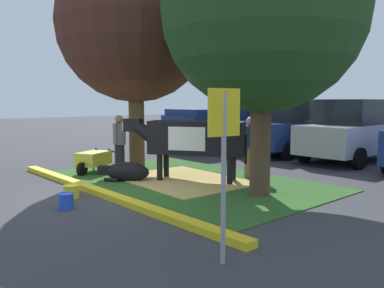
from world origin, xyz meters
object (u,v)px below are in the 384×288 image
(hatchback_white, at_px, (292,128))
(person_handler, at_px, (120,143))
(pickup_truck_black, at_px, (229,122))
(parking_sign, at_px, (224,142))
(sedan_silver, at_px, (354,131))
(bucket_yellow, at_px, (71,191))
(calf_lying, at_px, (126,172))
(wheelbarrow, at_px, (93,159))
(shade_tree_right, at_px, (263,10))
(person_visitor_near, at_px, (250,146))
(cow_holstein, at_px, (192,138))
(shade_tree_left, at_px, (135,24))
(bucket_blue, at_px, (66,201))

(hatchback_white, bearing_deg, person_handler, -95.20)
(pickup_truck_black, distance_m, hatchback_white, 2.83)
(parking_sign, xyz_separation_m, sedan_silver, (-2.93, 9.17, -0.51))
(bucket_yellow, height_order, hatchback_white, hatchback_white)
(calf_lying, height_order, wheelbarrow, wheelbarrow)
(shade_tree_right, distance_m, sedan_silver, 6.76)
(pickup_truck_black, bearing_deg, calf_lying, -66.11)
(person_visitor_near, relative_size, pickup_truck_black, 0.29)
(pickup_truck_black, height_order, hatchback_white, pickup_truck_black)
(person_handler, bearing_deg, bucket_yellow, -52.92)
(shade_tree_right, height_order, wheelbarrow, shade_tree_right)
(shade_tree_right, distance_m, person_visitor_near, 3.50)
(shade_tree_right, xyz_separation_m, person_handler, (-4.00, -0.94, -2.92))
(person_handler, bearing_deg, cow_holstein, 22.31)
(calf_lying, bearing_deg, person_visitor_near, 57.28)
(shade_tree_left, xyz_separation_m, shade_tree_right, (4.32, 0.17, -0.32))
(shade_tree_right, relative_size, bucket_blue, 20.01)
(shade_tree_right, height_order, hatchback_white, shade_tree_right)
(shade_tree_right, xyz_separation_m, parking_sign, (1.93, -3.10, -2.28))
(calf_lying, height_order, hatchback_white, hatchback_white)
(calf_lying, relative_size, pickup_truck_black, 0.23)
(person_handler, height_order, bucket_yellow, person_handler)
(shade_tree_right, height_order, parking_sign, shade_tree_right)
(person_visitor_near, xyz_separation_m, bucket_blue, (-0.29, -4.79, -0.68))
(person_visitor_near, distance_m, bucket_blue, 4.84)
(pickup_truck_black, height_order, sedan_silver, pickup_truck_black)
(cow_holstein, relative_size, hatchback_white, 0.64)
(person_visitor_near, height_order, bucket_yellow, person_visitor_near)
(pickup_truck_black, bearing_deg, shade_tree_left, -72.43)
(person_visitor_near, xyz_separation_m, hatchback_white, (-1.98, 4.74, 0.15))
(parking_sign, height_order, bucket_blue, parking_sign)
(person_visitor_near, relative_size, bucket_yellow, 4.64)
(shade_tree_left, relative_size, bucket_yellow, 18.70)
(hatchback_white, bearing_deg, wheelbarrow, -100.00)
(parking_sign, bearing_deg, shade_tree_right, 121.92)
(calf_lying, distance_m, hatchback_white, 7.41)
(wheelbarrow, bearing_deg, bucket_yellow, -36.34)
(wheelbarrow, relative_size, parking_sign, 0.74)
(bucket_blue, relative_size, hatchback_white, 0.07)
(wheelbarrow, height_order, pickup_truck_black, pickup_truck_black)
(bucket_blue, xyz_separation_m, sedan_silver, (0.67, 9.56, 0.83))
(person_handler, bearing_deg, person_visitor_near, 40.57)
(wheelbarrow, bearing_deg, hatchback_white, 80.00)
(hatchback_white, bearing_deg, sedan_silver, 0.75)
(shade_tree_left, xyz_separation_m, cow_holstein, (2.33, 0.06, -3.01))
(cow_holstein, bearing_deg, bucket_blue, -84.49)
(wheelbarrow, height_order, parking_sign, parking_sign)
(bucket_blue, distance_m, sedan_silver, 9.62)
(person_handler, xyz_separation_m, bucket_yellow, (1.60, -2.12, -0.71))
(shade_tree_left, bearing_deg, parking_sign, -25.09)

